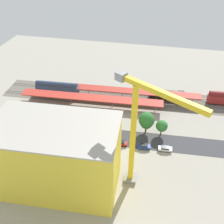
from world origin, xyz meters
The scene contains 26 objects.
ground_plane centered at (0.00, 0.00, 0.00)m, with size 169.65×169.65×0.00m, color #9E998C.
rail_bed centered at (0.00, -21.90, 0.00)m, with size 106.03×14.96×0.01m, color #665E54.
street_asphalt centered at (0.00, 5.04, 0.00)m, with size 106.03×9.00×0.01m, color #38383D.
track_rails centered at (0.00, -21.90, 0.18)m, with size 105.93×13.43×0.12m.
platform_canopy_near centered at (11.44, -13.36, 3.68)m, with size 59.91×7.86×3.88m.
platform_canopy_far centered at (-0.47, -21.13, 4.02)m, with size 66.71×7.69×4.22m.
locomotive centered at (-20.20, -25.38, 1.85)m, with size 16.44×3.56×5.17m.
freight_coach_far centered at (28.53, -18.42, 3.31)m, with size 19.52×3.70×6.25m.
parked_car_0 centered at (-20.21, 7.93, 0.74)m, with size 4.67×2.04×1.65m.
parked_car_1 centered at (-13.13, 8.26, 0.76)m, with size 4.38×2.17×1.68m.
parked_car_2 centered at (-5.09, 8.18, 0.73)m, with size 4.42×1.85×1.64m.
parked_car_3 centered at (2.49, 9.01, 0.74)m, with size 4.21×1.91×1.68m.
parked_car_4 centered at (10.75, 8.62, 0.75)m, with size 4.63×2.09×1.71m.
parked_car_5 centered at (18.28, 8.60, 0.73)m, with size 4.27×1.95×1.63m.
construction_building centered at (9.19, 27.61, 10.64)m, with size 32.59×17.93×21.28m, color yellow.
construction_roof_slab centered at (9.19, 27.61, 21.48)m, with size 33.19×18.53×0.40m, color #ADA89E.
tower_crane centered at (-11.69, 23.12, 19.96)m, with size 20.93×13.14×34.43m.
box_truck_0 centered at (2.11, 11.70, 1.58)m, with size 9.16×2.52×3.17m.
box_truck_1 centered at (19.18, 13.39, 1.68)m, with size 9.22×3.07×3.45m.
street_tree_0 centered at (-12.78, -0.25, 5.72)m, with size 5.73×5.73×8.60m.
street_tree_1 centered at (-18.36, -0.04, 4.07)m, with size 4.26×4.26×6.22m.
street_tree_2 centered at (9.73, -0.11, 4.68)m, with size 5.65×5.65×7.51m.
street_tree_3 centered at (-12.83, -0.41, 4.28)m, with size 4.57×4.57×6.60m.
street_tree_4 centered at (-0.29, 0.64, 4.25)m, with size 4.59×4.59×6.56m.
street_tree_5 centered at (12.87, -0.39, 4.30)m, with size 4.40×4.40×6.51m.
traffic_light centered at (12.22, 9.58, 4.81)m, with size 0.50×0.36×7.37m.
Camera 1 is at (-15.13, 72.45, 62.11)m, focal length 41.01 mm.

